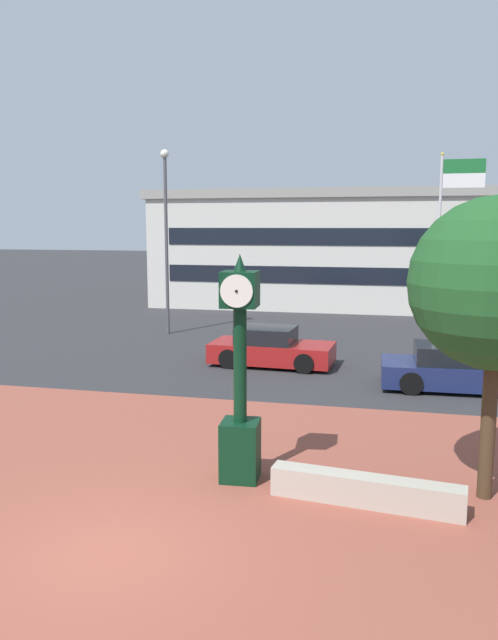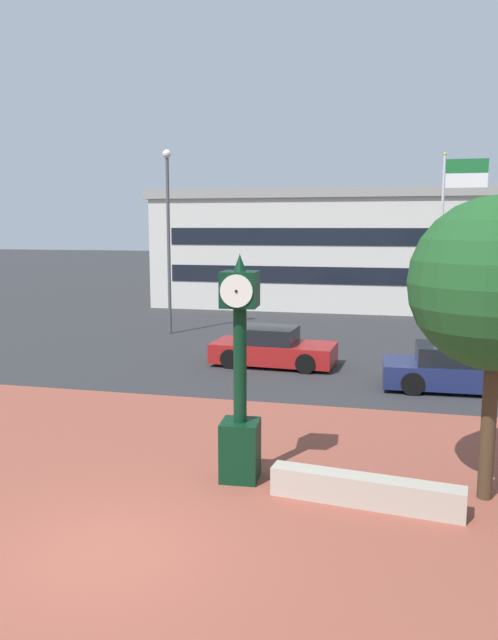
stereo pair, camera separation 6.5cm
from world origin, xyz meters
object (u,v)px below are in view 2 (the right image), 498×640
Objects in this scene: car_street_near at (457,370)px; flagpole_primary at (449,223)px; street_lamp_post at (168,225)px; civic_building at (395,247)px; car_street_mid at (272,348)px; street_clock at (240,389)px.

flagpole_primary reaches higher than car_street_near.
street_lamp_post reaches higher than car_street_near.
civic_building is (-1.86, 22.49, 2.72)m from car_street_near.
flagpole_primary is 0.99× the size of street_lamp_post.
car_street_mid is 10.76m from flagpole_primary.
civic_building reaches higher than car_street_mid.
car_street_mid is 0.15× the size of civic_building.
car_street_mid is at bearing -42.39° from street_lamp_post.
street_clock is 0.53× the size of street_lamp_post.
street_lamp_post is at bearing 111.49° from street_clock.
street_clock is at bearing -94.90° from civic_building.
civic_building is (2.58, 30.02, 1.59)m from street_clock.
civic_building is at bearing 172.61° from car_street_mid.
street_clock is at bearing 10.72° from car_street_mid.
street_clock is 1.00× the size of car_street_mid.
car_street_near is at bearing -85.27° from civic_building.
street_lamp_post reaches higher than car_street_mid.
flagpole_primary is 0.28× the size of civic_building.
street_lamp_post is at bearing -120.70° from civic_building.
street_lamp_post reaches higher than flagpole_primary.
civic_building is at bearing 59.30° from street_lamp_post.
civic_building is 3.53× the size of street_lamp_post.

